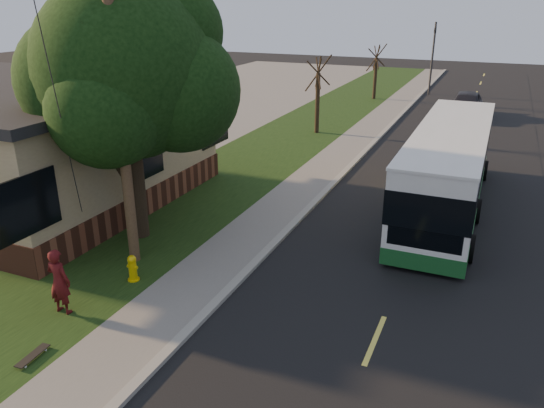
{
  "coord_description": "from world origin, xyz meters",
  "views": [
    {
      "loc": [
        5.81,
        -10.11,
        7.19
      ],
      "look_at": [
        0.05,
        3.31,
        1.5
      ],
      "focal_mm": 35.0,
      "sensor_mm": 36.0,
      "label": 1
    }
  ],
  "objects_px": {
    "traffic_signal": "(433,53)",
    "distant_car": "(466,104)",
    "bare_tree_far": "(376,73)",
    "transit_bus": "(448,167)",
    "utility_pole": "(119,103)",
    "skateboarder": "(59,281)",
    "dumpster": "(66,196)",
    "leafy_tree": "(129,73)",
    "fire_hydrant": "(133,268)",
    "skateboard_main": "(33,356)",
    "bare_tree_near": "(318,96)"
  },
  "relations": [
    {
      "from": "fire_hydrant",
      "to": "skateboard_main",
      "type": "distance_m",
      "value": 3.6
    },
    {
      "from": "bare_tree_far",
      "to": "dumpster",
      "type": "distance_m",
      "value": 27.26
    },
    {
      "from": "bare_tree_near",
      "to": "skateboard_main",
      "type": "bearing_deg",
      "value": -87.35
    },
    {
      "from": "utility_pole",
      "to": "skateboard_main",
      "type": "bearing_deg",
      "value": -80.04
    },
    {
      "from": "bare_tree_far",
      "to": "bare_tree_near",
      "type": "bearing_deg",
      "value": -92.39
    },
    {
      "from": "utility_pole",
      "to": "dumpster",
      "type": "bearing_deg",
      "value": 154.05
    },
    {
      "from": "leafy_tree",
      "to": "skateboarder",
      "type": "relative_size",
      "value": 4.66
    },
    {
      "from": "bare_tree_far",
      "to": "traffic_signal",
      "type": "distance_m",
      "value": 5.44
    },
    {
      "from": "leafy_tree",
      "to": "bare_tree_far",
      "type": "distance_m",
      "value": 27.56
    },
    {
      "from": "leafy_tree",
      "to": "dumpster",
      "type": "distance_m",
      "value": 5.9
    },
    {
      "from": "utility_pole",
      "to": "bare_tree_near",
      "type": "distance_m",
      "value": 17.19
    },
    {
      "from": "utility_pole",
      "to": "leafy_tree",
      "type": "xyz_separation_m",
      "value": [
        -0.87,
        1.66,
        0.54
      ]
    },
    {
      "from": "bare_tree_far",
      "to": "skateboarder",
      "type": "relative_size",
      "value": 2.41
    },
    {
      "from": "fire_hydrant",
      "to": "distant_car",
      "type": "bearing_deg",
      "value": 76.14
    },
    {
      "from": "skateboarder",
      "to": "traffic_signal",
      "type": "bearing_deg",
      "value": -96.56
    },
    {
      "from": "bare_tree_near",
      "to": "traffic_signal",
      "type": "bearing_deg",
      "value": 75.96
    },
    {
      "from": "traffic_signal",
      "to": "distant_car",
      "type": "height_order",
      "value": "traffic_signal"
    },
    {
      "from": "skateboarder",
      "to": "bare_tree_far",
      "type": "bearing_deg",
      "value": -91.05
    },
    {
      "from": "bare_tree_far",
      "to": "transit_bus",
      "type": "distance_m",
      "value": 22.4
    },
    {
      "from": "fire_hydrant",
      "to": "skateboarder",
      "type": "height_order",
      "value": "skateboarder"
    },
    {
      "from": "transit_bus",
      "to": "leafy_tree",
      "type": "bearing_deg",
      "value": -144.18
    },
    {
      "from": "transit_bus",
      "to": "utility_pole",
      "type": "bearing_deg",
      "value": -134.58
    },
    {
      "from": "fire_hydrant",
      "to": "distant_car",
      "type": "xyz_separation_m",
      "value": [
        6.47,
        26.22,
        0.38
      ]
    },
    {
      "from": "skateboard_main",
      "to": "dumpster",
      "type": "xyz_separation_m",
      "value": [
        -5.38,
        6.81,
        0.49
      ]
    },
    {
      "from": "fire_hydrant",
      "to": "transit_bus",
      "type": "height_order",
      "value": "transit_bus"
    },
    {
      "from": "skateboarder",
      "to": "distant_car",
      "type": "xyz_separation_m",
      "value": [
        7.08,
        28.16,
        -0.1
      ]
    },
    {
      "from": "fire_hydrant",
      "to": "dumpster",
      "type": "distance_m",
      "value": 6.19
    },
    {
      "from": "utility_pole",
      "to": "distant_car",
      "type": "bearing_deg",
      "value": 74.12
    },
    {
      "from": "utility_pole",
      "to": "traffic_signal",
      "type": "xyz_separation_m",
      "value": [
        3.81,
        33.01,
        -1.47
      ]
    },
    {
      "from": "bare_tree_far",
      "to": "fire_hydrant",
      "type": "bearing_deg",
      "value": -89.24
    },
    {
      "from": "transit_bus",
      "to": "dumpster",
      "type": "height_order",
      "value": "transit_bus"
    },
    {
      "from": "skateboarder",
      "to": "fire_hydrant",
      "type": "bearing_deg",
      "value": -108.05
    },
    {
      "from": "fire_hydrant",
      "to": "dumpster",
      "type": "bearing_deg",
      "value": 148.63
    },
    {
      "from": "leafy_tree",
      "to": "traffic_signal",
      "type": "distance_m",
      "value": 31.76
    },
    {
      "from": "fire_hydrant",
      "to": "utility_pole",
      "type": "bearing_deg",
      "value": 125.38
    },
    {
      "from": "bare_tree_far",
      "to": "traffic_signal",
      "type": "relative_size",
      "value": 0.73
    },
    {
      "from": "utility_pole",
      "to": "skateboarder",
      "type": "xyz_separation_m",
      "value": [
        0.1,
        -2.94,
        -3.73
      ]
    },
    {
      "from": "utility_pole",
      "to": "bare_tree_far",
      "type": "bearing_deg",
      "value": 89.4
    },
    {
      "from": "transit_bus",
      "to": "distant_car",
      "type": "bearing_deg",
      "value": 92.01
    },
    {
      "from": "fire_hydrant",
      "to": "skateboard_main",
      "type": "relative_size",
      "value": 0.86
    },
    {
      "from": "skateboarder",
      "to": "dumpster",
      "type": "xyz_separation_m",
      "value": [
        -4.67,
        5.16,
        -0.29
      ]
    },
    {
      "from": "traffic_signal",
      "to": "distant_car",
      "type": "xyz_separation_m",
      "value": [
        3.37,
        -7.78,
        -2.36
      ]
    },
    {
      "from": "bare_tree_near",
      "to": "fire_hydrant",
      "type": "bearing_deg",
      "value": -87.14
    },
    {
      "from": "fire_hydrant",
      "to": "leafy_tree",
      "type": "xyz_separation_m",
      "value": [
        -1.57,
        2.65,
        4.73
      ]
    },
    {
      "from": "skateboarder",
      "to": "dumpster",
      "type": "bearing_deg",
      "value": -48.52
    },
    {
      "from": "leafy_tree",
      "to": "dumpster",
      "type": "relative_size",
      "value": 5.73
    },
    {
      "from": "dumpster",
      "to": "leafy_tree",
      "type": "bearing_deg",
      "value": -8.77
    },
    {
      "from": "utility_pole",
      "to": "skateboard_main",
      "type": "xyz_separation_m",
      "value": [
        0.81,
        -4.58,
        -4.5
      ]
    },
    {
      "from": "bare_tree_far",
      "to": "skateboarder",
      "type": "bearing_deg",
      "value": -90.37
    },
    {
      "from": "utility_pole",
      "to": "traffic_signal",
      "type": "bearing_deg",
      "value": 83.42
    }
  ]
}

